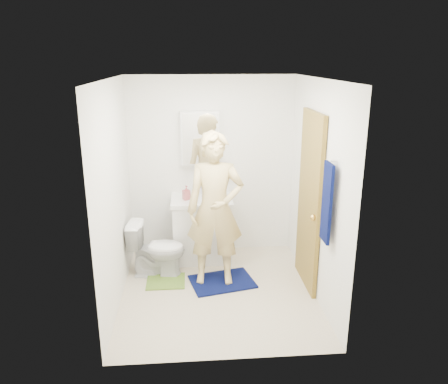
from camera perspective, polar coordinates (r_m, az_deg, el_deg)
The scene contains 22 objects.
floor at distance 5.21m, azimuth -0.80°, elevation -12.95°, with size 2.20×2.40×0.02m, color beige.
ceiling at distance 4.51m, azimuth -0.93°, elevation 14.71°, with size 2.20×2.40×0.02m, color white.
wall_back at distance 5.88m, azimuth -1.64°, elevation 3.36°, with size 2.20×0.02×2.40m, color white.
wall_front at distance 3.58m, azimuth 0.44°, elevation -5.88°, with size 2.20×0.02×2.40m, color white.
wall_left at distance 4.78m, azimuth -14.26°, elevation -0.45°, with size 0.02×2.40×2.40m, color white.
wall_right at distance 4.91m, azimuth 12.17°, elevation 0.18°, with size 0.02×2.40×2.40m, color white.
vanity_cabinet at distance 5.84m, azimuth -2.90°, elevation -5.01°, with size 0.75×0.55×0.80m, color white.
countertop at distance 5.70m, azimuth -2.96°, elevation -1.05°, with size 0.79×0.59×0.05m, color white.
sink_basin at distance 5.69m, azimuth -2.96°, elevation -0.90°, with size 0.40×0.40×0.03m, color white.
faucet at distance 5.84m, azimuth -3.03°, elevation 0.30°, with size 0.03×0.03×0.12m, color silver.
medicine_cabinet at distance 5.73m, azimuth -3.15°, elevation 7.05°, with size 0.50×0.12×0.70m, color white.
mirror_panel at distance 5.67m, azimuth -3.13°, elevation 6.94°, with size 0.46×0.01×0.66m, color white.
door at distance 5.09m, azimuth 11.09°, elevation -1.23°, with size 0.05×0.80×2.05m, color olive.
door_knob at distance 4.82m, azimuth 11.58°, elevation -3.28°, with size 0.07×0.07×0.07m, color gold.
towel at distance 4.36m, azimuth 13.30°, elevation -1.40°, with size 0.03×0.24×0.80m, color #060E40.
towel_hook at distance 4.26m, azimuth 14.19°, elevation 3.98°, with size 0.02×0.02×0.06m, color silver.
toilet at distance 5.49m, azimuth -8.74°, elevation -7.35°, with size 0.39×0.68×0.69m, color white.
bath_mat at distance 5.38m, azimuth -0.24°, elevation -11.63°, with size 0.74×0.53×0.02m, color #060E40.
green_rug at distance 5.44m, azimuth -7.61°, elevation -11.50°, with size 0.46×0.39×0.02m, color olive.
soap_dispenser at distance 5.62m, azimuth -4.95°, elevation -0.09°, with size 0.08×0.09×0.19m, color #B8565B.
toothbrush_cup at distance 5.74m, azimuth -0.95°, elevation -0.12°, with size 0.12×0.12×0.09m, color #643C85.
man at distance 5.03m, azimuth -1.16°, elevation -2.30°, with size 0.66×0.43×1.81m, color #D2B876.
Camera 1 is at (-0.29, -4.50, 2.60)m, focal length 35.00 mm.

